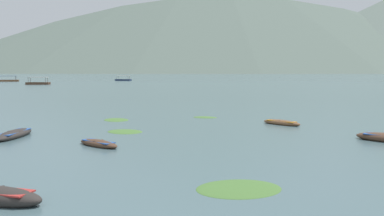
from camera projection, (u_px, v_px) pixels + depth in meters
The scene contains 13 objects.
ground_plane at pixel (183, 73), 1501.09m from camera, with size 6000.00×6000.00×0.00m, color #476066.
mountain_1 at pixel (31, 16), 1730.69m from camera, with size 1437.41×1437.41×481.72m, color slate.
mountain_2 at pixel (213, 9), 1649.99m from camera, with size 2088.36×2088.36×516.06m, color #56665B.
rowboat_0 at pixel (99, 144), 22.81m from camera, with size 2.94×2.76×0.44m.
rowboat_5 at pixel (282, 123), 31.99m from camera, with size 2.93×3.12×0.48m.
rowboat_6 at pixel (14, 134), 25.88m from camera, with size 1.44×4.38×0.57m.
ferry_0 at pixel (123, 80), 181.10m from camera, with size 7.47×4.20×2.54m.
ferry_1 at pixel (38, 83), 129.57m from camera, with size 7.20×3.19×2.54m.
ferry_2 at pixel (7, 80), 167.31m from camera, with size 9.70×5.73×2.54m.
weed_patch_0 at pixel (239, 189), 14.51m from camera, with size 3.12×2.45×0.14m, color #477033.
weed_patch_1 at pixel (116, 120), 35.05m from camera, with size 2.06×2.74×0.14m, color #477033.
weed_patch_2 at pixel (205, 117), 36.97m from camera, with size 1.45×2.21×0.14m, color #477033.
weed_patch_3 at pixel (125, 132), 28.23m from camera, with size 2.16×2.62×0.14m, color #477033.
Camera 1 is at (0.06, -7.23, 4.19)m, focal length 37.94 mm.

